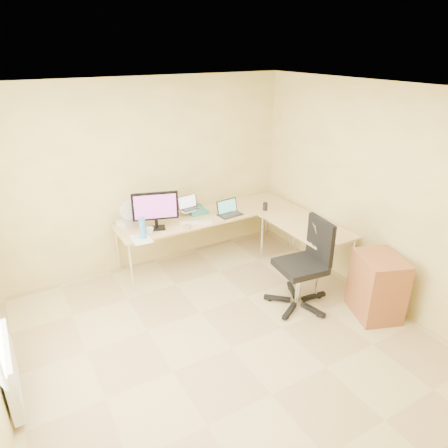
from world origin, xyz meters
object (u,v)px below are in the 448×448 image
laptop_return (322,233)px  office_chair (300,269)px  mug (150,231)px  desk_main (209,237)px  desk_return (305,249)px  water_bottle (143,228)px  cabinet (377,288)px  laptop_center (190,204)px  keyboard (196,223)px  desk_fan (129,214)px  laptop_black (230,208)px  monitor (156,211)px

laptop_return → office_chair: (-0.39, -0.10, -0.34)m
mug → laptop_return: size_ratio=0.29×
desk_main → desk_return: size_ratio=2.04×
water_bottle → laptop_return: (1.87, -1.18, -0.03)m
cabinet → mug: bearing=157.2°
laptop_center → water_bottle: (-0.86, -0.43, -0.01)m
keyboard → office_chair: office_chair is taller
desk_fan → cabinet: bearing=-50.3°
desk_fan → water_bottle: bearing=-91.1°
laptop_center → desk_fan: bearing=169.6°
desk_main → keyboard: bearing=-144.6°
desk_fan → laptop_black: bearing=-18.7°
desk_return → water_bottle: bearing=161.1°
desk_return → laptop_center: 1.73m
keyboard → mug: 0.65m
desk_main → laptop_return: (0.79, -1.48, 0.48)m
desk_main → office_chair: (0.40, -1.57, 0.13)m
keyboard → desk_fan: (-0.78, 0.42, 0.15)m
laptop_black → water_bottle: (-1.33, -0.11, 0.04)m
laptop_center → laptop_black: laptop_center is taller
keyboard → water_bottle: size_ratio=1.49×
cabinet → monitor: bearing=153.5°
laptop_return → cabinet: size_ratio=0.43×
water_bottle → laptop_return: bearing=-32.2°
mug → water_bottle: bearing=-147.0°
laptop_black → water_bottle: 1.34m
monitor → water_bottle: 0.34m
water_bottle → office_chair: size_ratio=0.26×
laptop_center → water_bottle: size_ratio=1.06×
laptop_center → office_chair: size_ratio=0.27×
desk_return → laptop_black: bearing=131.9°
mug → laptop_black: bearing=1.3°
desk_main → cabinet: (1.06, -2.18, -0.01)m
laptop_black → desk_fan: 1.40m
mug → cabinet: 2.84m
laptop_center → water_bottle: water_bottle is taller
monitor → laptop_center: (0.61, 0.24, -0.10)m
desk_return → keyboard: (-1.29, 0.78, 0.37)m
desk_return → laptop_return: (-0.18, -0.48, 0.48)m
cabinet → desk_fan: bearing=153.4°
office_chair → laptop_black: bearing=103.0°
water_bottle → keyboard: bearing=5.6°
water_bottle → desk_main: bearing=15.4°
desk_main → laptop_black: laptop_black is taller
desk_main → mug: bearing=-167.1°
laptop_center → laptop_black: size_ratio=0.90×
desk_fan → office_chair: bearing=-52.4°
desk_fan → laptop_return: 2.52m
laptop_center → keyboard: size_ratio=0.71×
laptop_black → laptop_return: size_ratio=0.98×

